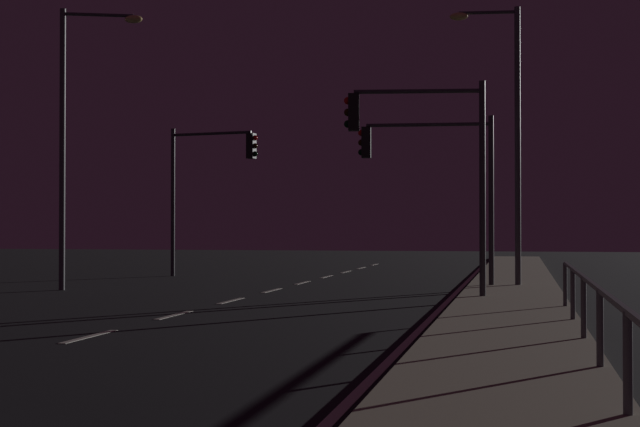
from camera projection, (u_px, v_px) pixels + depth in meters
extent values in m
plane|color=black|center=(182.00, 313.00, 20.39)|extent=(112.00, 112.00, 0.00)
cube|color=gray|center=(510.00, 316.00, 18.93)|extent=(2.66, 77.00, 0.14)
cube|color=silver|center=(89.00, 336.00, 15.99)|extent=(0.14, 2.00, 0.01)
cube|color=silver|center=(174.00, 315.00, 19.90)|extent=(0.14, 2.00, 0.01)
cube|color=silver|center=(231.00, 301.00, 23.81)|extent=(0.14, 2.00, 0.01)
cube|color=silver|center=(272.00, 291.00, 27.72)|extent=(0.14, 2.00, 0.01)
cube|color=silver|center=(302.00, 283.00, 31.63)|extent=(0.14, 2.00, 0.01)
cube|color=silver|center=(326.00, 277.00, 35.54)|extent=(0.14, 2.00, 0.01)
cube|color=silver|center=(346.00, 272.00, 39.46)|extent=(0.14, 2.00, 0.01)
cube|color=silver|center=(361.00, 268.00, 43.37)|extent=(0.14, 2.00, 0.01)
cube|color=silver|center=(374.00, 265.00, 47.28)|extent=(0.14, 2.00, 0.01)
cube|color=silver|center=(449.00, 300.00, 24.15)|extent=(0.14, 53.00, 0.01)
cylinder|color=#38383D|center=(491.00, 200.00, 28.34)|extent=(0.16, 0.16, 5.13)
cylinder|color=#38383D|center=(428.00, 125.00, 28.60)|extent=(3.79, 0.44, 0.11)
cube|color=black|center=(366.00, 142.00, 28.83)|extent=(0.31, 0.36, 0.95)
sphere|color=red|center=(361.00, 133.00, 28.85)|extent=(0.20, 0.20, 0.20)
sphere|color=black|center=(361.00, 143.00, 28.85)|extent=(0.20, 0.20, 0.20)
sphere|color=black|center=(361.00, 152.00, 28.84)|extent=(0.20, 0.20, 0.20)
cylinder|color=#38383D|center=(173.00, 202.00, 36.23)|extent=(0.16, 0.16, 5.71)
cylinder|color=#2D3033|center=(211.00, 134.00, 35.69)|extent=(3.31, 0.59, 0.11)
cube|color=black|center=(251.00, 146.00, 35.10)|extent=(0.33, 0.38, 0.95)
sphere|color=red|center=(255.00, 138.00, 35.05)|extent=(0.20, 0.20, 0.20)
sphere|color=black|center=(255.00, 146.00, 35.05)|extent=(0.20, 0.20, 0.20)
sphere|color=black|center=(255.00, 154.00, 35.04)|extent=(0.20, 0.20, 0.20)
cylinder|color=#38383D|center=(482.00, 188.00, 23.75)|extent=(0.16, 0.16, 5.47)
cylinder|color=#38383D|center=(418.00, 91.00, 23.90)|extent=(3.25, 0.57, 0.11)
cube|color=black|center=(354.00, 112.00, 24.01)|extent=(0.33, 0.38, 0.95)
sphere|color=red|center=(348.00, 101.00, 24.02)|extent=(0.20, 0.20, 0.20)
sphere|color=black|center=(348.00, 112.00, 24.02)|extent=(0.20, 0.20, 0.20)
sphere|color=black|center=(348.00, 124.00, 24.01)|extent=(0.20, 0.20, 0.20)
cylinder|color=#4C4C51|center=(518.00, 145.00, 28.44)|extent=(0.18, 0.18, 8.46)
cylinder|color=#38383D|center=(488.00, 12.00, 28.60)|extent=(1.77, 0.28, 0.10)
ellipsoid|color=#F9D172|center=(459.00, 16.00, 28.69)|extent=(0.56, 0.36, 0.24)
cylinder|color=#4C4C51|center=(62.00, 149.00, 28.06)|extent=(0.18, 0.18, 8.46)
cylinder|color=#38383D|center=(98.00, 15.00, 28.26)|extent=(2.00, 0.81, 0.10)
ellipsoid|color=#F9D172|center=(134.00, 19.00, 28.40)|extent=(0.56, 0.36, 0.24)
cylinder|color=#59595E|center=(628.00, 363.00, 8.63)|extent=(0.09, 0.09, 0.95)
cylinder|color=#59595E|center=(600.00, 328.00, 11.63)|extent=(0.09, 0.09, 0.95)
cylinder|color=#59595E|center=(584.00, 308.00, 14.64)|extent=(0.09, 0.09, 0.95)
cylinder|color=#59595E|center=(573.00, 294.00, 17.64)|extent=(0.09, 0.09, 0.95)
cylinder|color=#59595E|center=(565.00, 284.00, 20.64)|extent=(0.09, 0.09, 0.95)
cube|color=slate|center=(612.00, 299.00, 10.14)|extent=(0.06, 21.50, 0.06)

